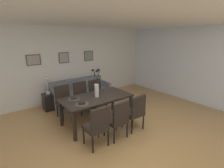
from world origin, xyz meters
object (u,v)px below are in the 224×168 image
bowl_near_left (82,103)px  dining_chair_mid_left (135,111)px  dining_chair_near_left (97,125)px  centerpiece_vase (97,86)px  bowl_near_right (74,97)px  framed_picture_center (64,58)px  sofa (81,94)px  side_table (49,102)px  framed_picture_left (34,60)px  table_lamp (47,83)px  framed_picture_right (89,56)px  dining_chair_near_right (64,100)px  dining_chair_mid_right (97,93)px  dining_chair_far_right (82,96)px  dining_chair_far_left (118,118)px  dining_table (97,99)px

bowl_near_left → dining_chair_mid_left: bearing=-30.9°
dining_chair_near_left → centerpiece_vase: bearing=58.3°
centerpiece_vase → bowl_near_right: size_ratio=4.32×
framed_picture_center → bowl_near_right: bearing=-105.9°
sofa → side_table: bearing=179.5°
framed_picture_left → dining_chair_near_left: bearing=-81.7°
centerpiece_vase → table_lamp: 1.82m
bowl_near_right → framed_picture_right: framed_picture_right is taller
dining_chair_near_right → bowl_near_left: size_ratio=5.41×
centerpiece_vase → framed_picture_center: 2.18m
dining_chair_mid_right → sofa: dining_chair_mid_right is taller
bowl_near_right → table_lamp: size_ratio=0.33×
dining_chair_far_right → sofa: (0.32, 0.73, -0.23)m
sofa → framed_picture_left: 1.89m
centerpiece_vase → framed_picture_center: (-0.00, 2.11, 0.53)m
framed_picture_left → framed_picture_center: framed_picture_center is taller
dining_chair_far_left → table_lamp: table_lamp is taller
dining_table → dining_chair_near_left: dining_chair_near_left is taller
framed_picture_right → dining_chair_mid_right: bearing=-110.1°
dining_chair_near_right → framed_picture_center: (0.56, 1.25, 1.05)m
framed_picture_left → framed_picture_right: bearing=-0.0°
dining_chair_mid_right → dining_chair_near_left: bearing=-121.5°
dining_chair_near_left → dining_chair_far_left: 0.52m
bowl_near_left → sofa: bowl_near_left is taller
dining_chair_near_left → framed_picture_left: (-0.43, 2.99, 1.05)m
dining_chair_far_left → bowl_near_left: dining_chair_far_left is taller
sofa → framed_picture_left: size_ratio=4.81×
framed_picture_center → dining_chair_far_right: bearing=-89.2°
dining_chair_far_right → bowl_near_left: dining_chair_far_right is taller
dining_chair_far_left → framed_picture_center: size_ratio=2.53×
dining_chair_near_left → bowl_near_right: bearing=89.8°
framed_picture_left → framed_picture_right: size_ratio=1.11×
dining_chair_far_left → dining_chair_mid_left: 0.57m
sofa → framed_picture_center: (-0.33, 0.48, 1.28)m
dining_chair_mid_left → framed_picture_left: size_ratio=2.19×
dining_chair_near_left → dining_chair_far_right: same height
dining_chair_far_right → bowl_near_right: (-0.56, -0.69, 0.27)m
dining_chair_mid_right → centerpiece_vase: size_ratio=1.25×
side_table → bowl_near_right: bearing=-80.8°
dining_chair_near_left → dining_chair_near_right: bearing=90.5°
framed_picture_center → framed_picture_right: (0.98, -0.00, 0.00)m
dining_chair_far_right → framed_picture_center: 1.60m
centerpiece_vase → framed_picture_left: framed_picture_left is taller
framed_picture_right → table_lamp: bearing=-164.9°
dining_chair_near_left → framed_picture_left: size_ratio=2.19×
sofa → table_lamp: (-1.11, 0.01, 0.61)m
dining_chair_mid_right → dining_chair_mid_left: bearing=-88.8°
centerpiece_vase → framed_picture_center: bearing=90.0°
dining_chair_mid_right → side_table: 1.53m
bowl_near_right → table_lamp: (-0.23, 1.43, 0.11)m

